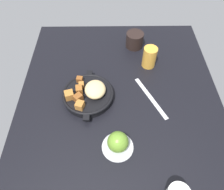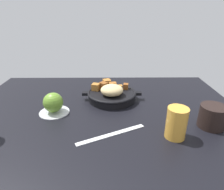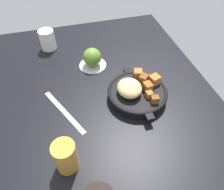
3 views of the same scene
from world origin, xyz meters
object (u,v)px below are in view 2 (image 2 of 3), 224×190
object	(u,v)px
butter_knife	(112,134)
juice_glass_amber	(176,123)
cast_iron_skillet	(112,94)
red_apple	(53,102)
coffee_mug_dark	(212,116)

from	to	relation	value
butter_knife	juice_glass_amber	bearing A→B (deg)	150.82
cast_iron_skillet	red_apple	bearing A→B (deg)	27.37
cast_iron_skillet	coffee_mug_dark	distance (cm)	38.43
cast_iron_skillet	juice_glass_amber	bearing A→B (deg)	125.61
red_apple	juice_glass_amber	world-z (taller)	juice_glass_amber
juice_glass_amber	cast_iron_skillet	bearing A→B (deg)	-54.39
red_apple	juice_glass_amber	bearing A→B (deg)	159.25
butter_knife	juice_glass_amber	world-z (taller)	juice_glass_amber
red_apple	coffee_mug_dark	size ratio (longest dim) A/B	0.86
red_apple	butter_knife	size ratio (longest dim) A/B	0.32
cast_iron_skillet	coffee_mug_dark	size ratio (longest dim) A/B	2.95
red_apple	juice_glass_amber	size ratio (longest dim) A/B	0.75
red_apple	butter_knife	bearing A→B (deg)	146.30
red_apple	butter_knife	distance (cm)	25.79
coffee_mug_dark	juice_glass_amber	size ratio (longest dim) A/B	0.87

